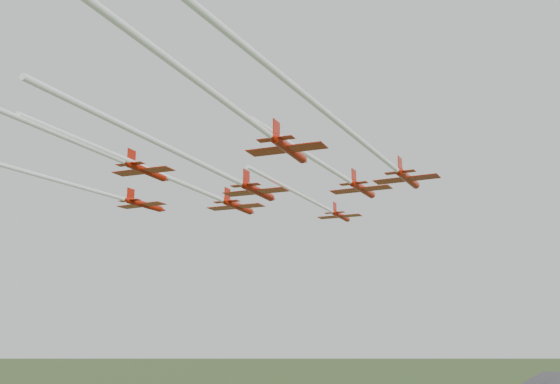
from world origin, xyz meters
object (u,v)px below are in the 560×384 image
at_px(jet_row4_left, 100,152).
at_px(jet_row4_right, 240,112).
at_px(jet_row3_right, 372,149).
at_px(jet_lead, 323,207).
at_px(jet_row2_left, 202,191).
at_px(jet_row2_right, 345,178).
at_px(jet_row3_left, 63,182).
at_px(jet_row3_mid, 222,174).

bearing_deg(jet_row4_left, jet_row4_right, -14.59).
bearing_deg(jet_row3_right, jet_row4_right, -117.40).
height_order(jet_lead, jet_row4_right, jet_lead).
bearing_deg(jet_row4_right, jet_row4_left, 165.33).
xyz_separation_m(jet_lead, jet_row4_left, (-8.42, -44.82, -0.91)).
bearing_deg(jet_row3_right, jet_row4_left, -157.61).
xyz_separation_m(jet_row2_left, jet_row2_right, (19.00, 9.40, 1.95)).
relative_size(jet_lead, jet_row3_left, 0.69).
distance_m(jet_row3_left, jet_row4_left, 15.60).
distance_m(jet_row4_left, jet_row4_right, 20.82).
distance_m(jet_row2_left, jet_row3_left, 19.54).
bearing_deg(jet_row3_right, jet_lead, 120.61).
height_order(jet_row3_mid, jet_row4_right, jet_row4_right).
relative_size(jet_row2_left, jet_row3_right, 0.93).
bearing_deg(jet_lead, jet_row3_left, -123.83).
distance_m(jet_lead, jet_row4_right, 49.72).
height_order(jet_lead, jet_row3_right, jet_lead).
relative_size(jet_row3_left, jet_row4_right, 1.13).
bearing_deg(jet_row2_left, jet_row4_right, -54.70).
bearing_deg(jet_row3_mid, jet_lead, 83.83).
height_order(jet_row2_left, jet_row4_right, jet_row2_left).
bearing_deg(jet_row3_right, jet_row3_mid, 173.62).
distance_m(jet_row2_right, jet_row3_left, 39.70).
distance_m(jet_row3_left, jet_row3_right, 42.16).
xyz_separation_m(jet_row3_mid, jet_row4_right, (13.10, -17.54, 0.42)).
bearing_deg(jet_row2_right, jet_row2_left, -154.85).
distance_m(jet_lead, jet_row3_right, 38.36).
xyz_separation_m(jet_row3_left, jet_row3_mid, (21.04, 6.51, 0.14)).
xyz_separation_m(jet_lead, jet_row2_left, (-10.31, -21.56, -0.59)).
distance_m(jet_row2_right, jet_row3_right, 23.60).
relative_size(jet_lead, jet_row4_left, 1.00).
distance_m(jet_lead, jet_row2_right, 15.01).
distance_m(jet_row3_right, jet_row4_right, 17.31).
height_order(jet_row3_mid, jet_row3_right, jet_row3_mid).
relative_size(jet_row3_right, jet_row4_left, 1.35).
distance_m(jet_lead, jet_row3_mid, 30.71).
xyz_separation_m(jet_lead, jet_row4_right, (12.12, -48.21, -0.72)).
relative_size(jet_row4_left, jet_row4_right, 0.78).
bearing_deg(jet_row3_left, jet_row2_right, 39.00).
height_order(jet_lead, jet_row3_left, jet_lead).
bearing_deg(jet_row2_left, jet_row2_right, 21.54).
height_order(jet_row4_left, jet_row4_right, jet_row4_right).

